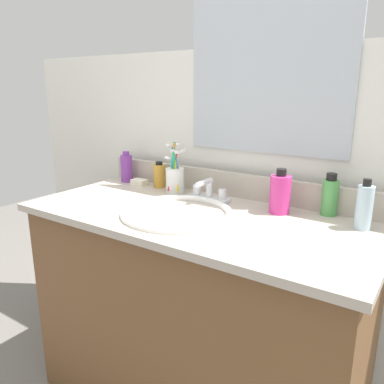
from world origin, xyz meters
The scene contains 14 objects.
vanity_cabinet centered at (0.00, 0.00, 0.37)m, with size 1.12×0.49×0.74m, color brown.
countertop centered at (0.00, 0.00, 0.75)m, with size 1.16×0.53×0.02m, color #B2A899.
backsplash centered at (0.00, 0.25, 0.81)m, with size 1.16×0.02×0.09m, color #B2A899.
back_wall centered at (0.00, 0.32, 0.65)m, with size 2.26×0.04×1.30m, color silver.
mirror_panel centered at (0.10, 0.29, 1.21)m, with size 0.60×0.01×0.56m, color #B2BCC6.
sink_basin centered at (-0.04, -0.04, 0.73)m, with size 0.36×0.36×0.11m.
faucet centered at (-0.04, 0.15, 0.79)m, with size 0.16×0.10×0.08m.
bottle_oil_amber centered at (-0.31, 0.20, 0.81)m, with size 0.05×0.05×0.11m.
bottle_cream_purple centered at (-0.49, 0.20, 0.82)m, with size 0.05×0.05×0.13m.
bottle_toner_green centered at (0.36, 0.23, 0.83)m, with size 0.05×0.05×0.14m.
bottle_gel_clear centered at (0.48, 0.15, 0.83)m, with size 0.05×0.05×0.15m.
bottle_soap_pink centered at (0.22, 0.16, 0.83)m, with size 0.07×0.07×0.15m.
cup_white_ceramic centered at (-0.21, 0.17, 0.82)m, with size 0.07×0.09×0.20m.
soap_bar centered at (-0.40, 0.18, 0.77)m, with size 0.06×0.04×0.02m, color white.
Camera 1 is at (0.66, -1.00, 1.16)m, focal length 35.98 mm.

